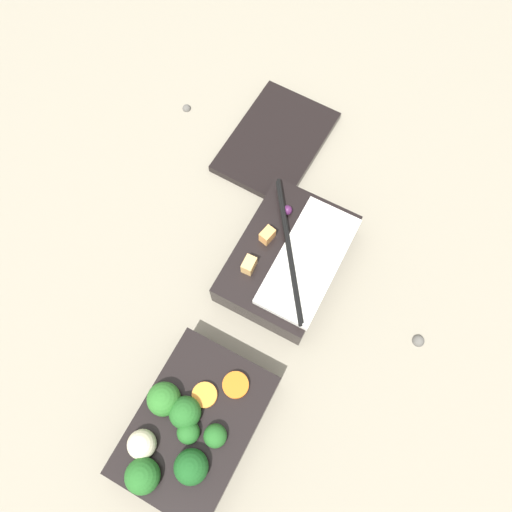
{
  "coord_description": "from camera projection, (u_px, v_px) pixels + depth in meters",
  "views": [
    {
      "loc": [
        -0.13,
        -0.08,
        0.69
      ],
      "look_at": [
        0.1,
        0.04,
        0.05
      ],
      "focal_mm": 35.0,
      "sensor_mm": 36.0,
      "label": 1
    }
  ],
  "objects": [
    {
      "name": "ground_plane",
      "position": [
        246.0,
        337.0,
        0.69
      ],
      "size": [
        3.0,
        3.0,
        0.0
      ],
      "primitive_type": "plane",
      "color": "gray"
    },
    {
      "name": "bento_tray_vegetable",
      "position": [
        189.0,
        426.0,
        0.62
      ],
      "size": [
        0.2,
        0.14,
        0.08
      ],
      "color": "black",
      "rests_on": "ground_plane"
    },
    {
      "name": "bento_tray_rice",
      "position": [
        290.0,
        259.0,
        0.71
      ],
      "size": [
        0.2,
        0.14,
        0.07
      ],
      "color": "black",
      "rests_on": "ground_plane"
    },
    {
      "name": "bento_lid",
      "position": [
        276.0,
        142.0,
        0.8
      ],
      "size": [
        0.2,
        0.14,
        0.01
      ],
      "primitive_type": "cube",
      "rotation": [
        0.0,
        0.0,
        -0.03
      ],
      "color": "black",
      "rests_on": "ground_plane"
    },
    {
      "name": "pebble_0",
      "position": [
        419.0,
        340.0,
        0.69
      ],
      "size": [
        0.02,
        0.02,
        0.02
      ],
      "primitive_type": "sphere",
      "color": "#595651",
      "rests_on": "ground_plane"
    },
    {
      "name": "pebble_1",
      "position": [
        187.0,
        107.0,
        0.83
      ],
      "size": [
        0.01,
        0.01,
        0.01
      ],
      "primitive_type": "sphere",
      "color": "#595651",
      "rests_on": "ground_plane"
    }
  ]
}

